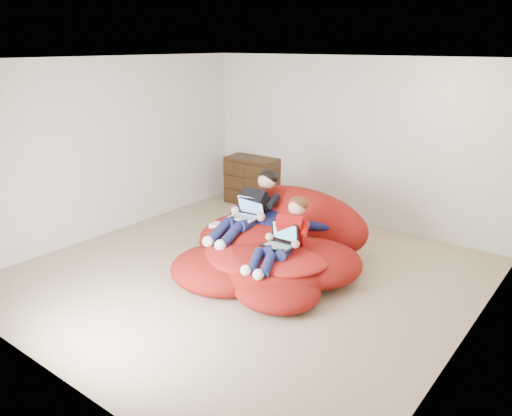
{
  "coord_description": "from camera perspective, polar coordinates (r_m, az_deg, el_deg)",
  "views": [
    {
      "loc": [
        3.45,
        -4.28,
        2.67
      ],
      "look_at": [
        -0.18,
        0.41,
        0.7
      ],
      "focal_mm": 35.0,
      "sensor_mm": 36.0,
      "label": 1
    }
  ],
  "objects": [
    {
      "name": "room_shell",
      "position": [
        6.01,
        -1.08,
        -5.66
      ],
      "size": [
        5.1,
        5.1,
        2.77
      ],
      "color": "tan",
      "rests_on": "ground"
    },
    {
      "name": "older_boy",
      "position": [
        6.35,
        -0.47,
        0.24
      ],
      "size": [
        0.37,
        1.27,
        0.75
      ],
      "color": "black",
      "rests_on": "beanbag_pile"
    },
    {
      "name": "dresser",
      "position": [
        8.61,
        -0.47,
        3.14
      ],
      "size": [
        0.93,
        0.54,
        0.81
      ],
      "color": "#321F0D",
      "rests_on": "ground"
    },
    {
      "name": "laptop_white",
      "position": [
        6.29,
        -1.09,
        -0.45
      ],
      "size": [
        0.37,
        0.36,
        0.24
      ],
      "color": "white",
      "rests_on": "older_boy"
    },
    {
      "name": "power_adapter",
      "position": [
        6.47,
        -4.45,
        -2.02
      ],
      "size": [
        0.17,
        0.17,
        0.06
      ],
      "primitive_type": "cube",
      "rotation": [
        0.0,
        0.0,
        0.1
      ],
      "color": "white",
      "rests_on": "beanbag_pile"
    },
    {
      "name": "beanbag_pile",
      "position": [
        6.26,
        2.21,
        -4.19
      ],
      "size": [
        2.3,
        2.39,
        0.93
      ],
      "color": "maroon",
      "rests_on": "ground"
    },
    {
      "name": "laptop_black",
      "position": [
        5.62,
        2.9,
        -3.61
      ],
      "size": [
        0.35,
        0.29,
        0.26
      ],
      "color": "black",
      "rests_on": "younger_boy"
    },
    {
      "name": "younger_boy",
      "position": [
        5.65,
        3.31,
        -2.91
      ],
      "size": [
        0.4,
        1.04,
        0.69
      ],
      "color": "#AE100F",
      "rests_on": "beanbag_pile"
    },
    {
      "name": "cream_pillow",
      "position": [
        6.9,
        2.76,
        1.08
      ],
      "size": [
        0.42,
        0.27,
        0.27
      ],
      "primitive_type": "ellipsoid",
      "color": "white",
      "rests_on": "beanbag_pile"
    }
  ]
}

